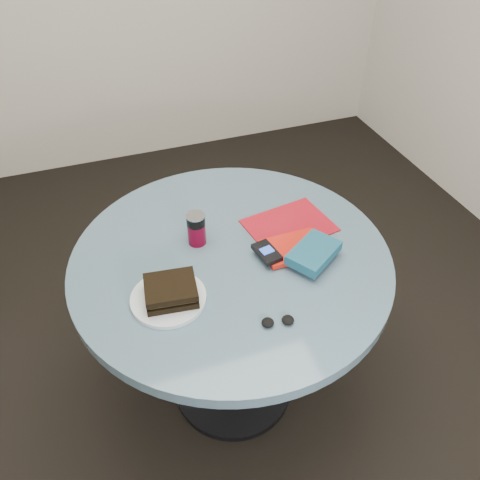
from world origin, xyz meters
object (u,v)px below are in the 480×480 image
object	(u,v)px
mp3_player	(267,252)
pepper_grinder	(197,229)
plate	(168,298)
headphones	(278,321)
soda_can	(196,229)
sandwich	(171,291)
table	(232,290)
red_book	(293,248)
magazine	(289,225)
novel	(314,253)

from	to	relation	value
mp3_player	pepper_grinder	bearing A→B (deg)	139.93
plate	headphones	bearing A→B (deg)	-35.17
soda_can	sandwich	bearing A→B (deg)	-121.85
soda_can	mp3_player	xyz separation A→B (m)	(0.18, -0.15, -0.03)
table	pepper_grinder	distance (m)	0.25
sandwich	headphones	size ratio (longest dim) A/B	1.65
red_book	soda_can	bearing A→B (deg)	152.10
soda_can	red_book	world-z (taller)	soda_can
plate	mp3_player	bearing A→B (deg)	10.98
mp3_player	soda_can	bearing A→B (deg)	140.38
red_book	mp3_player	distance (m)	0.09
red_book	headphones	bearing A→B (deg)	-122.66
soda_can	pepper_grinder	size ratio (longest dim) A/B	1.03
soda_can	magazine	bearing A→B (deg)	-4.45
pepper_grinder	magazine	distance (m)	0.32
plate	soda_can	distance (m)	0.26
magazine	red_book	size ratio (longest dim) A/B	1.44
pepper_grinder	red_book	distance (m)	0.31
table	plate	distance (m)	0.31
red_book	headphones	xyz separation A→B (m)	(-0.16, -0.25, -0.00)
magazine	mp3_player	size ratio (longest dim) A/B	2.59
plate	pepper_grinder	distance (m)	0.26
magazine	pepper_grinder	bearing A→B (deg)	166.29
magazine	headphones	world-z (taller)	headphones
magazine	novel	size ratio (longest dim) A/B	1.67
pepper_grinder	sandwich	bearing A→B (deg)	-121.92
magazine	plate	bearing A→B (deg)	-166.63
novel	headphones	distance (m)	0.27
pepper_grinder	headphones	bearing A→B (deg)	-74.04
red_book	headphones	distance (m)	0.30
sandwich	pepper_grinder	world-z (taller)	pepper_grinder
magazine	table	bearing A→B (deg)	-172.82
magazine	novel	xyz separation A→B (m)	(-0.00, -0.18, 0.03)
pepper_grinder	table	bearing A→B (deg)	-48.08
plate	pepper_grinder	bearing A→B (deg)	55.83
red_book	novel	distance (m)	0.08
novel	headphones	bearing A→B (deg)	-169.27
table	novel	distance (m)	0.32
plate	headphones	xyz separation A→B (m)	(0.26, -0.18, 0.00)
sandwich	novel	world-z (taller)	sandwich
soda_can	pepper_grinder	bearing A→B (deg)	48.93
pepper_grinder	headphones	world-z (taller)	pepper_grinder
soda_can	pepper_grinder	xyz separation A→B (m)	(0.00, 0.00, -0.00)
sandwich	red_book	world-z (taller)	sandwich
soda_can	red_book	bearing A→B (deg)	-27.38
mp3_player	headphones	bearing A→B (deg)	-105.09
plate	mp3_player	size ratio (longest dim) A/B	2.01
red_book	mp3_player	size ratio (longest dim) A/B	1.80
magazine	red_book	xyz separation A→B (m)	(-0.04, -0.12, 0.01)
sandwich	novel	size ratio (longest dim) A/B	0.94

